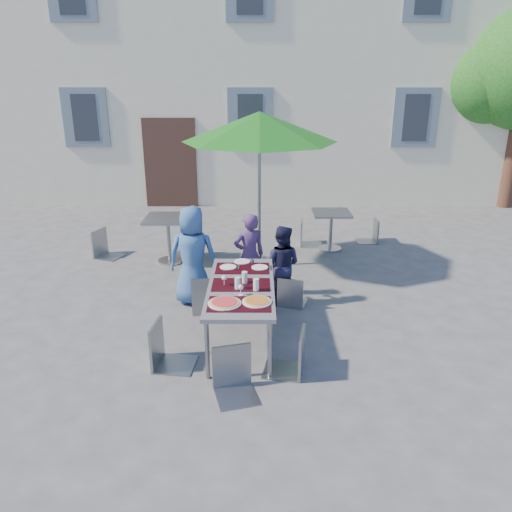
{
  "coord_description": "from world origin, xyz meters",
  "views": [
    {
      "loc": [
        0.21,
        -5.01,
        3.14
      ],
      "look_at": [
        0.17,
        1.48,
        0.8
      ],
      "focal_mm": 35.0,
      "sensor_mm": 36.0,
      "label": 1
    }
  ],
  "objects_px": {
    "pizza_near_left": "(225,303)",
    "cafe_table_0": "(168,230)",
    "child_1": "(249,256)",
    "bg_chair_r_1": "(372,217)",
    "chair_3": "(164,319)",
    "cafe_table_1": "(331,224)",
    "dining_table": "(241,289)",
    "bg_chair_l_1": "(307,218)",
    "bg_chair_r_0": "(188,228)",
    "bg_chair_l_0": "(103,227)",
    "pizza_near_right": "(257,301)",
    "chair_4": "(293,327)",
    "patio_umbrella": "(260,128)",
    "chair_0": "(208,271)",
    "chair_5": "(233,345)",
    "child_0": "(193,256)",
    "chair_1": "(234,275)",
    "chair_2": "(292,274)",
    "child_2": "(281,265)"
  },
  "relations": [
    {
      "from": "cafe_table_1",
      "to": "cafe_table_0",
      "type": "bearing_deg",
      "value": -166.58
    },
    {
      "from": "dining_table",
      "to": "child_1",
      "type": "height_order",
      "value": "child_1"
    },
    {
      "from": "dining_table",
      "to": "bg_chair_r_0",
      "type": "xyz_separation_m",
      "value": [
        -1.07,
        3.12,
        -0.16
      ]
    },
    {
      "from": "chair_4",
      "to": "cafe_table_1",
      "type": "xyz_separation_m",
      "value": [
        0.99,
        4.23,
        -0.06
      ]
    },
    {
      "from": "bg_chair_l_0",
      "to": "chair_2",
      "type": "bearing_deg",
      "value": -32.23
    },
    {
      "from": "chair_3",
      "to": "cafe_table_1",
      "type": "bearing_deg",
      "value": 59.28
    },
    {
      "from": "chair_3",
      "to": "chair_0",
      "type": "bearing_deg",
      "value": 75.09
    },
    {
      "from": "pizza_near_left",
      "to": "chair_0",
      "type": "relative_size",
      "value": 0.35
    },
    {
      "from": "chair_0",
      "to": "chair_3",
      "type": "bearing_deg",
      "value": -104.91
    },
    {
      "from": "cafe_table_1",
      "to": "chair_4",
      "type": "bearing_deg",
      "value": -103.23
    },
    {
      "from": "pizza_near_left",
      "to": "cafe_table_0",
      "type": "distance_m",
      "value": 3.56
    },
    {
      "from": "cafe_table_0",
      "to": "bg_chair_r_0",
      "type": "relative_size",
      "value": 0.9
    },
    {
      "from": "chair_4",
      "to": "cafe_table_0",
      "type": "height_order",
      "value": "chair_4"
    },
    {
      "from": "child_1",
      "to": "cafe_table_1",
      "type": "height_order",
      "value": "child_1"
    },
    {
      "from": "cafe_table_0",
      "to": "cafe_table_1",
      "type": "distance_m",
      "value": 3.05
    },
    {
      "from": "chair_2",
      "to": "chair_3",
      "type": "distance_m",
      "value": 2.21
    },
    {
      "from": "chair_3",
      "to": "bg_chair_r_1",
      "type": "bearing_deg",
      "value": 54.1
    },
    {
      "from": "pizza_near_left",
      "to": "cafe_table_0",
      "type": "bearing_deg",
      "value": 109.89
    },
    {
      "from": "child_0",
      "to": "bg_chair_r_1",
      "type": "height_order",
      "value": "child_0"
    },
    {
      "from": "pizza_near_right",
      "to": "cafe_table_1",
      "type": "distance_m",
      "value": 4.25
    },
    {
      "from": "chair_3",
      "to": "cafe_table_0",
      "type": "bearing_deg",
      "value": 98.85
    },
    {
      "from": "pizza_near_left",
      "to": "chair_5",
      "type": "distance_m",
      "value": 0.61
    },
    {
      "from": "child_1",
      "to": "bg_chair_r_1",
      "type": "bearing_deg",
      "value": -150.06
    },
    {
      "from": "dining_table",
      "to": "bg_chair_l_1",
      "type": "bearing_deg",
      "value": 72.99
    },
    {
      "from": "cafe_table_1",
      "to": "child_1",
      "type": "bearing_deg",
      "value": -125.17
    },
    {
      "from": "chair_4",
      "to": "chair_5",
      "type": "xyz_separation_m",
      "value": [
        -0.64,
        -0.38,
        -0.02
      ]
    },
    {
      "from": "cafe_table_1",
      "to": "bg_chair_l_0",
      "type": "bearing_deg",
      "value": -174.39
    },
    {
      "from": "pizza_near_left",
      "to": "child_0",
      "type": "relative_size",
      "value": 0.26
    },
    {
      "from": "bg_chair_r_1",
      "to": "chair_4",
      "type": "bearing_deg",
      "value": -111.71
    },
    {
      "from": "child_0",
      "to": "patio_umbrella",
      "type": "distance_m",
      "value": 2.42
    },
    {
      "from": "pizza_near_left",
      "to": "chair_5",
      "type": "relative_size",
      "value": 0.39
    },
    {
      "from": "chair_2",
      "to": "bg_chair_l_1",
      "type": "distance_m",
      "value": 2.82
    },
    {
      "from": "patio_umbrella",
      "to": "bg_chair_l_0",
      "type": "height_order",
      "value": "patio_umbrella"
    },
    {
      "from": "pizza_near_left",
      "to": "bg_chair_r_1",
      "type": "bearing_deg",
      "value": 59.83
    },
    {
      "from": "pizza_near_right",
      "to": "bg_chair_l_0",
      "type": "relative_size",
      "value": 0.35
    },
    {
      "from": "pizza_near_left",
      "to": "chair_3",
      "type": "bearing_deg",
      "value": -175.89
    },
    {
      "from": "chair_1",
      "to": "cafe_table_0",
      "type": "height_order",
      "value": "chair_1"
    },
    {
      "from": "child_1",
      "to": "child_2",
      "type": "xyz_separation_m",
      "value": [
        0.46,
        -0.24,
        -0.06
      ]
    },
    {
      "from": "pizza_near_left",
      "to": "bg_chair_r_0",
      "type": "relative_size",
      "value": 0.4
    },
    {
      "from": "dining_table",
      "to": "patio_umbrella",
      "type": "bearing_deg",
      "value": 85.08
    },
    {
      "from": "chair_3",
      "to": "cafe_table_0",
      "type": "xyz_separation_m",
      "value": [
        -0.53,
        3.39,
        0.01
      ]
    },
    {
      "from": "child_1",
      "to": "pizza_near_left",
      "type": "bearing_deg",
      "value": 65.02
    },
    {
      "from": "bg_chair_l_0",
      "to": "chair_4",
      "type": "bearing_deg",
      "value": -49.88
    },
    {
      "from": "bg_chair_l_1",
      "to": "bg_chair_l_0",
      "type": "bearing_deg",
      "value": -169.57
    },
    {
      "from": "chair_4",
      "to": "bg_chair_r_0",
      "type": "relative_size",
      "value": 1.06
    },
    {
      "from": "chair_3",
      "to": "bg_chair_r_0",
      "type": "distance_m",
      "value": 3.72
    },
    {
      "from": "pizza_near_right",
      "to": "bg_chair_l_1",
      "type": "relative_size",
      "value": 0.36
    },
    {
      "from": "chair_1",
      "to": "chair_2",
      "type": "distance_m",
      "value": 0.83
    },
    {
      "from": "dining_table",
      "to": "chair_3",
      "type": "bearing_deg",
      "value": -144.81
    },
    {
      "from": "child_0",
      "to": "bg_chair_l_0",
      "type": "distance_m",
      "value": 2.74
    }
  ]
}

